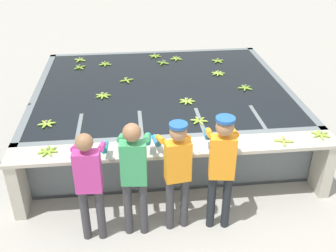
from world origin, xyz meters
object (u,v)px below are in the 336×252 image
Objects in this scene: banana_bunch_floating_4 at (163,63)px; banana_bunch_ledge_2 at (321,134)px; worker_2 at (177,166)px; banana_bunch_floating_1 at (218,61)px; banana_bunch_floating_9 at (218,73)px; worker_3 at (222,162)px; banana_bunch_floating_7 at (47,124)px; banana_bunch_floating_0 at (105,64)px; banana_bunch_floating_13 at (80,67)px; banana_bunch_ledge_1 at (284,141)px; banana_bunch_ledge_0 at (48,151)px; knife_0 at (190,144)px; worker_0 at (89,178)px; banana_bunch_floating_3 at (127,80)px; banana_bunch_floating_2 at (176,59)px; banana_bunch_floating_6 at (187,101)px; banana_bunch_floating_11 at (80,60)px; banana_bunch_floating_8 at (245,88)px; banana_bunch_floating_12 at (155,56)px; banana_bunch_floating_5 at (199,121)px; banana_bunch_floating_10 at (103,96)px; worker_1 at (134,170)px.

banana_bunch_floating_4 is 0.92× the size of banana_bunch_ledge_2.
worker_2 is 4.02m from banana_bunch_floating_1.
banana_bunch_floating_9 is at bearing -34.96° from banana_bunch_floating_4.
worker_3 reaches higher than banana_bunch_floating_7.
banana_bunch_ledge_2 reaches higher than banana_bunch_floating_0.
banana_bunch_floating_13 is (-1.72, -0.09, 0.00)m from banana_bunch_floating_4.
banana_bunch_ledge_0 is at bearing 178.40° from banana_bunch_ledge_1.
banana_bunch_floating_9 is 0.86× the size of knife_0.
worker_0 is at bearing -168.50° from banana_bunch_ledge_2.
banana_bunch_floating_0 is 2.36m from banana_bunch_floating_9.
banana_bunch_floating_2 is at bearing 45.28° from banana_bunch_floating_3.
banana_bunch_floating_6 is 1.37m from knife_0.
banana_bunch_floating_0 is 1.53m from banana_bunch_floating_2.
banana_bunch_ledge_1 is at bearing -49.68° from banana_bunch_floating_11.
banana_bunch_floating_11 is (-3.11, 1.83, 0.00)m from banana_bunch_floating_8.
banana_bunch_floating_9 is at bearing 114.12° from banana_bunch_floating_8.
banana_bunch_ledge_2 is (0.80, -3.20, 0.00)m from banana_bunch_floating_1.
worker_3 is at bearing -5.13° from worker_2.
banana_bunch_floating_3 is 0.99× the size of banana_bunch_floating_6.
banana_bunch_floating_6 is at bearing -53.73° from banana_bunch_floating_0.
banana_bunch_floating_1 is 1.14× the size of banana_bunch_floating_13.
banana_bunch_floating_0 is at bearing -160.13° from banana_bunch_floating_12.
worker_0 is 4.40m from banana_bunch_floating_2.
banana_bunch_floating_12 is (0.06, 4.23, -0.01)m from worker_2.
banana_bunch_floating_8 is 0.99× the size of banana_bunch_floating_9.
banana_bunch_floating_9 is at bearing -12.79° from banana_bunch_floating_13.
banana_bunch_floating_5 is at bearing -83.48° from banana_bunch_floating_6.
banana_bunch_floating_10 is 1.52m from banana_bunch_floating_13.
banana_bunch_ledge_0 is (-2.24, 0.60, -0.06)m from worker_3.
knife_0 is at bearing 24.71° from worker_0.
banana_bunch_floating_1 is 2.90m from banana_bunch_floating_13.
banana_bunch_floating_13 is (-2.89, -0.08, 0.00)m from banana_bunch_floating_1.
banana_bunch_floating_4 is at bearing 96.70° from banana_bunch_floating_6.
banana_bunch_floating_1 is at bearing -15.15° from banana_bunch_floating_2.
banana_bunch_ledge_1 is at bearing -46.26° from banana_bunch_floating_13.
worker_3 reaches higher than worker_2.
banana_bunch_floating_0 is at bearing 110.89° from knife_0.
knife_0 is (0.19, -3.70, -0.01)m from banana_bunch_floating_12.
banana_bunch_floating_13 is at bearing -171.12° from banana_bunch_floating_2.
banana_bunch_floating_0 is at bearing 161.03° from banana_bunch_floating_9.
banana_bunch_floating_6 is 0.99× the size of banana_bunch_ledge_2.
worker_1 reaches higher than banana_bunch_floating_6.
banana_bunch_floating_1 is 4.44m from banana_bunch_ledge_0.
banana_bunch_floating_6 is 0.99× the size of banana_bunch_floating_7.
banana_bunch_floating_11 reaches higher than knife_0.
worker_0 is at bearing -83.44° from banana_bunch_floating_13.
knife_0 is (-1.30, -1.80, -0.01)m from banana_bunch_floating_8.
banana_bunch_floating_12 is at bearing 82.03° from worker_1.
banana_bunch_floating_10 is 1.16× the size of banana_bunch_floating_13.
banana_bunch_floating_3 is (-1.95, -0.86, 0.00)m from banana_bunch_floating_1.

